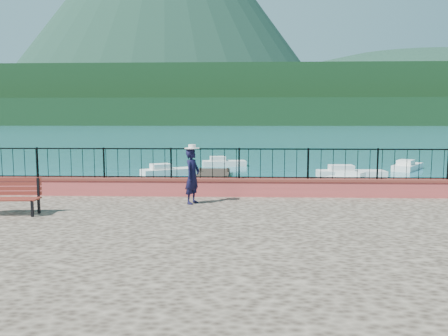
# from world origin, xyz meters

# --- Properties ---
(ground) EXTENTS (2000.00, 2000.00, 0.00)m
(ground) POSITION_xyz_m (0.00, 0.00, 0.00)
(ground) COLOR #19596B
(ground) RESTS_ON ground
(parapet) EXTENTS (28.00, 0.46, 0.58)m
(parapet) POSITION_xyz_m (0.00, 3.70, 1.49)
(parapet) COLOR #B74242
(parapet) RESTS_ON promenade
(railing) EXTENTS (27.00, 0.05, 0.95)m
(railing) POSITION_xyz_m (0.00, 3.70, 2.25)
(railing) COLOR black
(railing) RESTS_ON parapet
(dock) EXTENTS (2.00, 16.00, 0.30)m
(dock) POSITION_xyz_m (-2.00, 12.00, 0.15)
(dock) COLOR #2D231C
(dock) RESTS_ON ground
(far_forest) EXTENTS (900.00, 60.00, 18.00)m
(far_forest) POSITION_xyz_m (0.00, 300.00, 9.00)
(far_forest) COLOR black
(far_forest) RESTS_ON ground
(foothills) EXTENTS (900.00, 120.00, 44.00)m
(foothills) POSITION_xyz_m (0.00, 360.00, 22.00)
(foothills) COLOR black
(foothills) RESTS_ON ground
(volcano) EXTENTS (560.00, 560.00, 380.00)m
(volcano) POSITION_xyz_m (-120.00, 700.00, 190.00)
(volcano) COLOR #142D23
(volcano) RESTS_ON ground
(companion_hill) EXTENTS (448.00, 384.00, 180.00)m
(companion_hill) POSITION_xyz_m (220.00, 560.00, 0.00)
(companion_hill) COLOR #142D23
(companion_hill) RESTS_ON ground
(park_bench) EXTENTS (1.74, 0.67, 0.95)m
(park_bench) POSITION_xyz_m (-6.32, 0.63, 1.49)
(park_bench) COLOR black
(park_bench) RESTS_ON promenade
(person) EXTENTS (0.58, 0.69, 1.62)m
(person) POSITION_xyz_m (-1.66, 2.37, 2.01)
(person) COLOR black
(person) RESTS_ON promenade
(hat) EXTENTS (0.44, 0.44, 0.12)m
(hat) POSITION_xyz_m (-1.66, 2.37, 2.88)
(hat) COLOR silver
(hat) RESTS_ON person
(boat_0) EXTENTS (3.99, 2.53, 0.80)m
(boat_0) POSITION_xyz_m (-3.81, 8.77, 0.40)
(boat_0) COLOR silver
(boat_0) RESTS_ON ground
(boat_1) EXTENTS (4.07, 3.27, 0.80)m
(boat_1) POSITION_xyz_m (6.38, 13.83, 0.40)
(boat_1) COLOR silver
(boat_1) RESTS_ON ground
(boat_2) EXTENTS (4.33, 1.39, 0.80)m
(boat_2) POSITION_xyz_m (6.87, 17.95, 0.40)
(boat_2) COLOR silver
(boat_2) RESTS_ON ground
(boat_3) EXTENTS (3.76, 2.89, 0.80)m
(boat_3) POSITION_xyz_m (-5.07, 18.49, 0.40)
(boat_3) COLOR silver
(boat_3) RESTS_ON ground
(boat_4) EXTENTS (3.59, 1.81, 0.80)m
(boat_4) POSITION_xyz_m (-1.58, 24.38, 0.40)
(boat_4) COLOR silver
(boat_4) RESTS_ON ground
(boat_5) EXTENTS (3.23, 3.86, 0.80)m
(boat_5) POSITION_xyz_m (12.06, 22.24, 0.40)
(boat_5) COLOR silver
(boat_5) RESTS_ON ground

